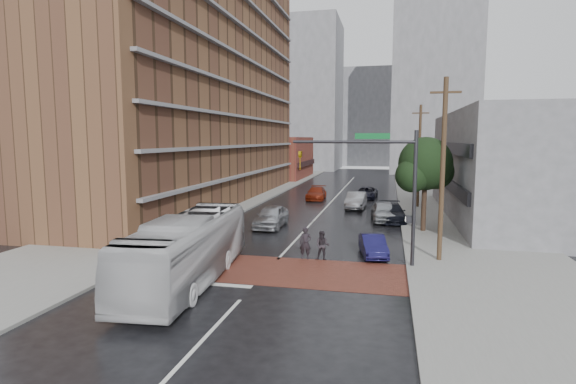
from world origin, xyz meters
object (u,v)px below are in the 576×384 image
at_px(transit_bus, 188,249).
at_px(pedestrian_b, 322,246).
at_px(car_travel_c, 316,193).
at_px(car_parked_far, 384,211).
at_px(car_parked_mid, 392,213).
at_px(car_travel_b, 356,200).
at_px(car_parked_near, 373,245).
at_px(pedestrian_a, 305,243).
at_px(suv_travel, 366,193).
at_px(car_travel_a, 271,216).

bearing_deg(transit_bus, pedestrian_b, 37.83).
height_order(car_travel_c, car_parked_far, car_parked_far).
bearing_deg(pedestrian_b, car_parked_mid, 75.09).
relative_size(car_travel_b, car_travel_c, 0.99).
xyz_separation_m(car_parked_near, car_parked_far, (0.44, 11.43, 0.21)).
height_order(pedestrian_a, pedestrian_b, pedestrian_a).
height_order(pedestrian_b, car_parked_far, pedestrian_b).
xyz_separation_m(suv_travel, car_parked_far, (2.10, -13.72, 0.16)).
bearing_deg(car_travel_b, pedestrian_b, -89.00).
height_order(car_travel_a, car_parked_far, car_travel_a).
height_order(transit_bus, car_travel_a, transit_bus).
bearing_deg(car_parked_near, car_travel_c, 96.45).
distance_m(car_travel_a, suv_travel, 19.37).
relative_size(suv_travel, car_parked_far, 0.98).
xyz_separation_m(car_travel_a, car_parked_mid, (9.03, 4.61, -0.11)).
relative_size(pedestrian_a, car_parked_mid, 0.36).
relative_size(pedestrian_a, car_parked_near, 0.49).
relative_size(transit_bus, pedestrian_b, 6.93).
relative_size(pedestrian_a, car_travel_c, 0.38).
bearing_deg(car_travel_b, car_parked_far, -64.00).
relative_size(car_travel_c, car_parked_far, 1.01).
bearing_deg(car_travel_a, car_parked_far, 28.64).
bearing_deg(pedestrian_a, car_travel_c, 93.16).
bearing_deg(suv_travel, transit_bus, -97.87).
bearing_deg(suv_travel, car_parked_mid, -74.66).
bearing_deg(car_parked_mid, car_travel_c, 119.64).
xyz_separation_m(car_travel_b, car_parked_far, (2.71, -6.19, 0.02)).
bearing_deg(car_parked_far, car_parked_near, -97.39).
bearing_deg(pedestrian_a, car_parked_mid, 65.14).
bearing_deg(car_parked_near, suv_travel, 83.29).
height_order(pedestrian_a, car_travel_c, pedestrian_a).
bearing_deg(pedestrian_b, car_parked_far, 77.82).
relative_size(car_parked_near, car_parked_mid, 0.74).
xyz_separation_m(car_travel_a, suv_travel, (6.27, 18.33, -0.19)).
relative_size(car_travel_c, car_parked_mid, 0.97).
distance_m(car_travel_a, car_parked_far, 9.55).
bearing_deg(suv_travel, car_travel_b, -90.69).
xyz_separation_m(transit_bus, car_travel_c, (1.27, 30.00, -0.89)).
height_order(suv_travel, car_parked_far, car_parked_far).
bearing_deg(suv_travel, car_parked_far, -77.35).
distance_m(suv_travel, car_parked_mid, 13.99).
xyz_separation_m(car_travel_c, suv_travel, (5.42, 1.92, -0.05)).
height_order(pedestrian_a, car_parked_far, pedestrian_a).
bearing_deg(car_travel_c, transit_bus, -94.88).
bearing_deg(car_parked_near, car_travel_a, 128.81).
distance_m(transit_bus, suv_travel, 32.63).
bearing_deg(car_travel_c, pedestrian_a, -84.70).
xyz_separation_m(pedestrian_a, car_parked_mid, (4.80, 13.00, -0.19)).
bearing_deg(car_travel_b, car_parked_near, -80.28).
height_order(pedestrian_b, car_parked_near, pedestrian_b).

